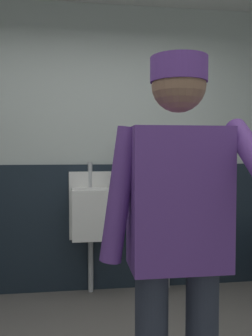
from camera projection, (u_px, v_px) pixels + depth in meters
The scene contains 7 objects.
wall_back at pixel (92, 149), 3.49m from camera, with size 4.72×0.12×2.73m, color silver.
wainscot_band_back at pixel (92, 227), 3.45m from camera, with size 4.12×0.03×1.22m, color #19232D.
urinal_left at pixel (91, 213), 3.30m from camera, with size 0.40×0.34×1.24m.
urinal_middle at pixel (170, 211), 3.40m from camera, with size 0.40×0.34×1.24m.
privacy_divider_panel at pixel (132, 194), 3.27m from camera, with size 0.04×0.40×0.90m, color #4C4C51.
person at pixel (178, 230), 1.49m from camera, with size 0.62×0.60×1.73m.
soap_dispenser at pixel (170, 146), 3.49m from camera, with size 0.10×0.07×0.18m, color silver.
Camera 1 is at (-0.14, -1.67, 1.35)m, focal length 38.26 mm.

